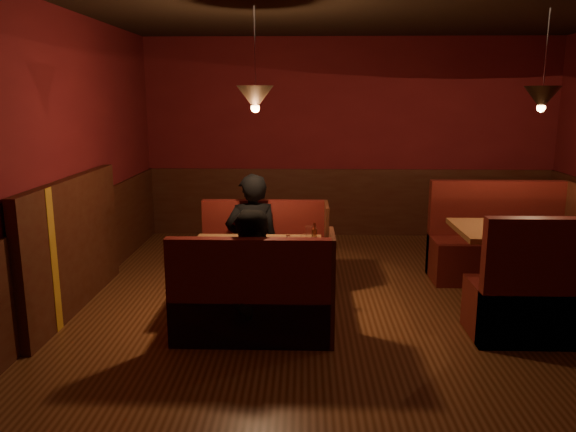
{
  "coord_description": "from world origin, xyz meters",
  "views": [
    {
      "loc": [
        -0.67,
        -4.83,
        2.07
      ],
      "look_at": [
        -0.82,
        0.38,
        0.95
      ],
      "focal_mm": 35.0,
      "sensor_mm": 36.0,
      "label": 1
    }
  ],
  "objects_px": {
    "main_table": "(259,259)",
    "main_bench_far": "(265,260)",
    "diner_b": "(257,256)",
    "second_bench_near": "(568,302)",
    "second_bench_far": "(500,249)",
    "diner_a": "(252,215)",
    "second_table": "(528,248)",
    "main_bench_near": "(254,308)"
  },
  "relations": [
    {
      "from": "main_table",
      "to": "main_bench_far",
      "type": "relative_size",
      "value": 0.91
    },
    {
      "from": "main_table",
      "to": "diner_b",
      "type": "xyz_separation_m",
      "value": [
        0.04,
        -0.67,
        0.23
      ]
    },
    {
      "from": "main_bench_far",
      "to": "diner_b",
      "type": "distance_m",
      "value": 1.46
    },
    {
      "from": "main_bench_far",
      "to": "second_bench_near",
      "type": "xyz_separation_m",
      "value": [
        2.68,
        -1.35,
        0.06
      ]
    },
    {
      "from": "diner_b",
      "to": "second_bench_far",
      "type": "bearing_deg",
      "value": 24.83
    },
    {
      "from": "second_bench_far",
      "to": "diner_a",
      "type": "relative_size",
      "value": 0.97
    },
    {
      "from": "main_table",
      "to": "second_bench_far",
      "type": "relative_size",
      "value": 0.8
    },
    {
      "from": "main_bench_far",
      "to": "diner_b",
      "type": "relative_size",
      "value": 0.93
    },
    {
      "from": "main_bench_far",
      "to": "second_table",
      "type": "xyz_separation_m",
      "value": [
        2.64,
        -0.5,
        0.29
      ]
    },
    {
      "from": "main_table",
      "to": "second_bench_near",
      "type": "xyz_separation_m",
      "value": [
        2.69,
        -0.64,
        -0.16
      ]
    },
    {
      "from": "second_bench_far",
      "to": "diner_b",
      "type": "distance_m",
      "value": 3.19
    },
    {
      "from": "main_bench_near",
      "to": "diner_b",
      "type": "xyz_separation_m",
      "value": [
        0.03,
        0.04,
        0.45
      ]
    },
    {
      "from": "main_bench_near",
      "to": "second_bench_near",
      "type": "height_order",
      "value": "second_bench_near"
    },
    {
      "from": "main_bench_far",
      "to": "second_bench_near",
      "type": "distance_m",
      "value": 3.0
    },
    {
      "from": "main_bench_far",
      "to": "diner_a",
      "type": "xyz_separation_m",
      "value": [
        -0.14,
        -0.02,
        0.51
      ]
    },
    {
      "from": "main_bench_far",
      "to": "second_bench_far",
      "type": "distance_m",
      "value": 2.7
    },
    {
      "from": "main_table",
      "to": "second_bench_near",
      "type": "height_order",
      "value": "second_bench_near"
    },
    {
      "from": "main_table",
      "to": "diner_b",
      "type": "height_order",
      "value": "diner_b"
    },
    {
      "from": "main_bench_far",
      "to": "second_table",
      "type": "bearing_deg",
      "value": -10.78
    },
    {
      "from": "main_bench_near",
      "to": "diner_a",
      "type": "bearing_deg",
      "value": 95.52
    },
    {
      "from": "main_bench_near",
      "to": "second_bench_far",
      "type": "height_order",
      "value": "second_bench_far"
    },
    {
      "from": "second_bench_far",
      "to": "second_bench_near",
      "type": "relative_size",
      "value": 1.0
    },
    {
      "from": "diner_b",
      "to": "main_bench_far",
      "type": "bearing_deg",
      "value": 82.88
    },
    {
      "from": "main_table",
      "to": "diner_a",
      "type": "bearing_deg",
      "value": 100.03
    },
    {
      "from": "main_bench_far",
      "to": "second_bench_far",
      "type": "relative_size",
      "value": 0.88
    },
    {
      "from": "main_bench_far",
      "to": "diner_a",
      "type": "relative_size",
      "value": 0.86
    },
    {
      "from": "second_bench_near",
      "to": "diner_a",
      "type": "xyz_separation_m",
      "value": [
        -2.81,
        1.33,
        0.45
      ]
    },
    {
      "from": "main_bench_far",
      "to": "main_bench_near",
      "type": "bearing_deg",
      "value": -90.0
    },
    {
      "from": "second_table",
      "to": "diner_b",
      "type": "height_order",
      "value": "diner_b"
    },
    {
      "from": "second_bench_far",
      "to": "diner_b",
      "type": "xyz_separation_m",
      "value": [
        -2.65,
        -1.73,
        0.39
      ]
    },
    {
      "from": "second_table",
      "to": "diner_b",
      "type": "xyz_separation_m",
      "value": [
        -2.62,
        -0.88,
        0.15
      ]
    },
    {
      "from": "second_bench_far",
      "to": "main_bench_near",
      "type": "bearing_deg",
      "value": -146.5
    },
    {
      "from": "main_table",
      "to": "main_bench_far",
      "type": "height_order",
      "value": "main_bench_far"
    },
    {
      "from": "main_bench_far",
      "to": "main_bench_near",
      "type": "height_order",
      "value": "same"
    },
    {
      "from": "main_table",
      "to": "diner_a",
      "type": "relative_size",
      "value": 0.78
    },
    {
      "from": "second_table",
      "to": "second_bench_far",
      "type": "distance_m",
      "value": 0.88
    },
    {
      "from": "second_bench_far",
      "to": "diner_a",
      "type": "distance_m",
      "value": 2.87
    },
    {
      "from": "second_bench_near",
      "to": "main_bench_far",
      "type": "bearing_deg",
      "value": 153.24
    },
    {
      "from": "main_bench_far",
      "to": "second_bench_far",
      "type": "height_order",
      "value": "second_bench_far"
    },
    {
      "from": "second_table",
      "to": "second_bench_near",
      "type": "relative_size",
      "value": 0.9
    },
    {
      "from": "main_table",
      "to": "main_bench_near",
      "type": "height_order",
      "value": "main_bench_near"
    },
    {
      "from": "main_table",
      "to": "second_bench_far",
      "type": "bearing_deg",
      "value": 21.45
    }
  ]
}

